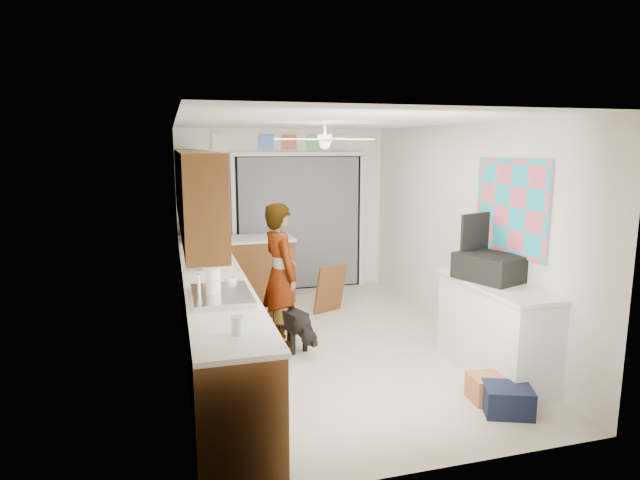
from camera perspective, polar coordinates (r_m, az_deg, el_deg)
floor at (r=6.25m, az=1.01°, el=-11.07°), size 5.00×5.00×0.00m
ceiling at (r=5.83m, az=1.09°, el=12.49°), size 5.00×5.00×0.00m
wall_back at (r=8.31m, az=-3.94°, el=3.12°), size 3.20×0.00×3.20m
wall_front at (r=3.65m, az=12.52°, el=-6.15°), size 3.20×0.00×3.20m
wall_left at (r=5.67m, az=-14.62°, el=-0.46°), size 0.00×5.00×5.00m
wall_right at (r=6.55m, az=14.57°, el=0.94°), size 0.00×5.00×5.00m
left_base_cabinets at (r=5.88m, az=-11.32°, el=-8.01°), size 0.60×4.80×0.90m
left_countertop at (r=5.75m, az=-11.38°, el=-3.54°), size 0.62×4.80×0.04m
upper_cabinets at (r=5.80m, az=-13.33°, el=5.32°), size 0.32×4.00×0.80m
sink_basin at (r=4.78m, az=-10.44°, el=-5.89°), size 0.50×0.76×0.06m
faucet at (r=4.74m, az=-12.78°, el=-4.91°), size 0.03×0.03×0.22m
peninsula_base at (r=7.88m, az=-6.68°, el=-3.22°), size 1.00×0.60×0.90m
peninsula_top at (r=7.79m, az=-6.75°, el=0.15°), size 1.04×0.64×0.04m
back_opening_recess at (r=8.37m, az=-2.20°, el=1.80°), size 2.00×0.06×2.10m
curtain_panel at (r=8.33m, az=-2.14°, el=1.76°), size 1.90×0.03×2.05m
door_trim_left at (r=8.16m, az=-9.13°, el=1.47°), size 0.06×0.04×2.10m
door_trim_right at (r=8.63m, az=4.44°, el=2.04°), size 0.06×0.04×2.10m
door_trim_head at (r=8.25m, az=-2.20°, el=9.15°), size 2.10×0.04×0.06m
header_frame_1 at (r=8.18m, az=-5.73°, el=10.36°), size 0.22×0.02×0.22m
header_frame_2 at (r=8.24m, az=-3.29°, el=10.39°), size 0.22×0.02×0.22m
header_frame_3 at (r=8.34m, az=-0.56°, el=10.40°), size 0.22×0.02×0.22m
header_frame_4 at (r=8.45m, az=2.10°, el=10.39°), size 0.22×0.02×0.22m
route66_sign at (r=8.08m, az=-10.70°, el=10.24°), size 0.22×0.02×0.26m
right_counter_base at (r=5.63m, az=18.18°, el=-9.15°), size 0.50×1.40×0.90m
right_counter_top at (r=5.49m, az=18.37°, el=-4.52°), size 0.54×1.44×0.04m
abstract_painting at (r=5.66m, az=19.67°, el=3.35°), size 0.03×1.15×0.95m
ceiling_fan at (r=6.02m, az=0.53°, el=10.70°), size 1.14×1.14×0.24m
microwave at (r=7.64m, az=-12.27°, el=1.15°), size 0.56×0.67×0.32m
soap_bottle at (r=5.83m, az=-12.15°, el=-1.53°), size 0.16×0.16×0.33m
cup at (r=5.14m, az=-9.49°, el=-4.39°), size 0.11×0.11×0.09m
jar_b at (r=3.84m, az=-8.77°, el=-9.00°), size 0.12×0.12×0.14m
paper_towel_roll at (r=4.76m, az=-11.32°, el=-4.51°), size 0.15×0.15×0.26m
suitcase at (r=5.53m, az=17.64°, el=-2.78°), size 0.63×0.72×0.26m
suitcase_rim at (r=5.56m, az=17.58°, el=-3.88°), size 0.61×0.70×0.02m
suitcase_lid at (r=5.72m, az=16.18°, el=0.27°), size 0.40×0.17×0.50m
cardboard_box at (r=5.19m, az=17.78°, el=-14.77°), size 0.40×0.32×0.24m
navy_crate at (r=5.00m, az=19.37°, el=-15.79°), size 0.49×0.45×0.24m
cabinet_door_panel at (r=7.25m, az=1.10°, el=-5.22°), size 0.49×0.33×0.67m
man at (r=6.07m, az=-4.26°, el=-3.68°), size 0.50×0.66×1.63m
dog at (r=6.06m, az=-3.11°, el=-9.22°), size 0.48×0.70×0.50m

